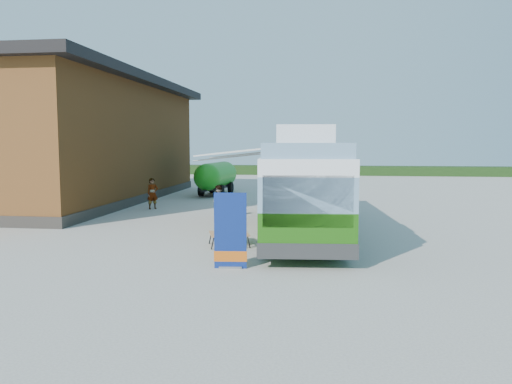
# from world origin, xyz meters

# --- Properties ---
(ground) EXTENTS (100.00, 100.00, 0.00)m
(ground) POSITION_xyz_m (0.00, 0.00, 0.00)
(ground) COLOR #BCB7AD
(ground) RESTS_ON ground
(barn) EXTENTS (9.60, 21.20, 7.50)m
(barn) POSITION_xyz_m (-10.50, 10.00, 3.59)
(barn) COLOR brown
(barn) RESTS_ON ground
(hedge) EXTENTS (40.00, 3.00, 1.00)m
(hedge) POSITION_xyz_m (8.00, 38.00, 0.50)
(hedge) COLOR #264419
(hedge) RESTS_ON ground
(bus) EXTENTS (3.90, 13.40, 4.06)m
(bus) POSITION_xyz_m (3.18, 1.01, 1.94)
(bus) COLOR #226911
(bus) RESTS_ON ground
(awning) EXTENTS (3.45, 5.12, 0.56)m
(awning) POSITION_xyz_m (0.87, 1.34, 2.95)
(awning) COLOR white
(awning) RESTS_ON ground
(banner) EXTENTS (0.93, 0.23, 2.14)m
(banner) POSITION_xyz_m (1.58, -5.45, 0.88)
(banner) COLOR navy
(banner) RESTS_ON ground
(picnic_table) EXTENTS (1.58, 1.48, 0.74)m
(picnic_table) POSITION_xyz_m (0.97, -2.42, 0.55)
(picnic_table) COLOR #A5794E
(picnic_table) RESTS_ON ground
(person_a) EXTENTS (0.72, 0.69, 1.66)m
(person_a) POSITION_xyz_m (-4.93, 6.60, 0.83)
(person_a) COLOR #999999
(person_a) RESTS_ON ground
(person_b) EXTENTS (0.80, 0.90, 1.56)m
(person_b) POSITION_xyz_m (-0.76, 3.89, 0.78)
(person_b) COLOR #999999
(person_b) RESTS_ON ground
(slurry_tanker) EXTENTS (2.11, 6.02, 2.22)m
(slurry_tanker) POSITION_xyz_m (-3.17, 14.55, 1.28)
(slurry_tanker) COLOR #1F941B
(slurry_tanker) RESTS_ON ground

